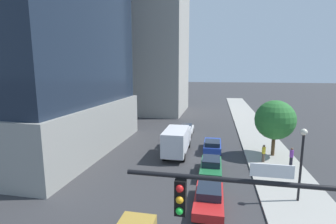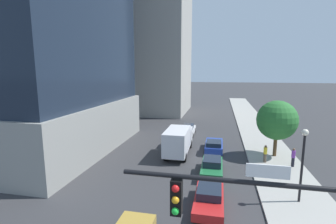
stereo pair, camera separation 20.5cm
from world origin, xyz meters
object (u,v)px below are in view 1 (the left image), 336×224
pedestrian_purple_shirt (291,157)px  car_blue (212,145)px  construction_building (149,34)px  box_truck (177,140)px  car_white (186,130)px  pedestrian_yellow_shirt (264,153)px  street_lamp (302,153)px  car_green (211,166)px  car_red (209,198)px  street_tree (275,120)px

pedestrian_purple_shirt → car_blue: bearing=155.4°
construction_building → box_truck: (10.67, -27.67, -15.12)m
car_white → pedestrian_yellow_shirt: pedestrian_yellow_shirt is taller
car_white → box_truck: bearing=-90.0°
box_truck → car_white: bearing=90.0°
car_white → pedestrian_purple_shirt: bearing=-42.2°
construction_building → street_lamp: construction_building is taller
car_white → pedestrian_purple_shirt: (11.15, -10.10, 0.31)m
construction_building → pedestrian_purple_shirt: (21.83, -29.22, -15.72)m
construction_building → car_white: bearing=-60.8°
car_green → box_truck: size_ratio=0.66×
car_red → pedestrian_yellow_shirt: bearing=61.3°
street_tree → pedestrian_yellow_shirt: bearing=-120.9°
street_lamp → pedestrian_yellow_shirt: (-1.04, 7.33, -2.51)m
car_red → pedestrian_yellow_shirt: size_ratio=2.59×
construction_building → car_red: bearing=-69.0°
construction_building → street_lamp: (20.50, -35.92, -13.23)m
street_tree → box_truck: size_ratio=0.85×
car_red → street_tree: bearing=60.8°
car_green → pedestrian_purple_shirt: size_ratio=2.56×
construction_building → car_white: construction_building is taller
construction_building → street_tree: size_ratio=6.76×
pedestrian_yellow_shirt → pedestrian_purple_shirt: 2.45m
car_blue → box_truck: bearing=-154.3°
pedestrian_yellow_shirt → street_lamp: bearing=-82.0°
street_tree → car_green: street_tree is taller
car_green → pedestrian_purple_shirt: pedestrian_purple_shirt is taller
pedestrian_purple_shirt → car_red: bearing=-130.9°
street_tree → car_blue: street_tree is taller
construction_building → car_green: bearing=-65.8°
street_tree → pedestrian_yellow_shirt: (-1.32, -2.21, -2.94)m
street_tree → car_white: (-10.11, 7.26, -3.23)m
car_green → car_red: bearing=-90.0°
pedestrian_yellow_shirt → pedestrian_purple_shirt: size_ratio=0.97×
pedestrian_yellow_shirt → construction_building: bearing=124.2°
construction_building → car_blue: bearing=-60.8°
street_tree → car_green: (-6.33, -5.84, -3.25)m
construction_building → pedestrian_purple_shirt: construction_building is taller
car_white → car_red: (3.78, -18.61, -0.08)m
construction_building → street_lamp: bearing=-60.3°
street_lamp → street_tree: (0.29, 9.54, 0.43)m
construction_building → pedestrian_yellow_shirt: size_ratio=22.96×
pedestrian_purple_shirt → construction_building: bearing=126.8°
car_blue → pedestrian_purple_shirt: 8.12m
box_truck → car_blue: bearing=25.7°
car_red → box_truck: (-3.78, 10.06, 0.99)m
construction_building → car_green: construction_building is taller
box_truck → street_lamp: bearing=-40.0°
car_white → car_blue: size_ratio=1.00×
street_tree → pedestrian_purple_shirt: size_ratio=3.30×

